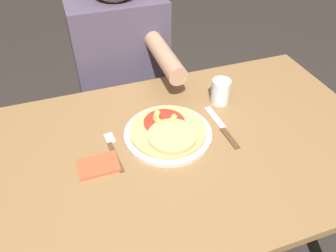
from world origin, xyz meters
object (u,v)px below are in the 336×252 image
object	(u,v)px
pizza	(169,131)
person_diner	(123,68)
fork	(113,149)
drinking_glass	(221,91)
dining_table	(184,169)
knife	(222,127)
plate	(168,134)

from	to	relation	value
pizza	person_diner	xyz separation A→B (m)	(-0.03, 0.56, -0.09)
fork	drinking_glass	bearing A→B (deg)	15.58
drinking_glass	person_diner	world-z (taller)	person_diner
dining_table	knife	world-z (taller)	knife
dining_table	plate	bearing A→B (deg)	122.38
plate	dining_table	bearing A→B (deg)	-57.62
plate	person_diner	world-z (taller)	person_diner
dining_table	drinking_glass	distance (m)	0.30
pizza	knife	xyz separation A→B (m)	(0.18, -0.02, -0.02)
knife	plate	bearing A→B (deg)	172.73
pizza	plate	bearing A→B (deg)	88.85
drinking_glass	person_diner	size ratio (longest dim) A/B	0.08
fork	person_diner	bearing A→B (deg)	74.50
pizza	knife	world-z (taller)	pizza
plate	drinking_glass	bearing A→B (deg)	25.13
plate	person_diner	distance (m)	0.56
fork	knife	size ratio (longest dim) A/B	0.80
fork	knife	xyz separation A→B (m)	(0.36, -0.02, 0.00)
dining_table	pizza	bearing A→B (deg)	124.98
dining_table	pizza	xyz separation A→B (m)	(-0.04, 0.05, 0.14)
pizza	person_diner	bearing A→B (deg)	92.57
person_diner	fork	bearing A→B (deg)	-105.50
dining_table	knife	xyz separation A→B (m)	(0.14, 0.04, 0.11)
pizza	drinking_glass	bearing A→B (deg)	26.18
drinking_glass	person_diner	xyz separation A→B (m)	(-0.26, 0.45, -0.11)
plate	pizza	size ratio (longest dim) A/B	1.15
knife	drinking_glass	bearing A→B (deg)	67.68
pizza	drinking_glass	world-z (taller)	drinking_glass
fork	dining_table	bearing A→B (deg)	-13.78
drinking_glass	person_diner	bearing A→B (deg)	120.40
fork	plate	bearing A→B (deg)	1.75
knife	drinking_glass	world-z (taller)	drinking_glass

